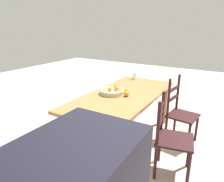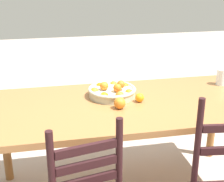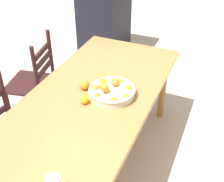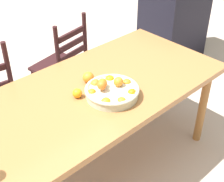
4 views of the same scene
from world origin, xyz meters
name	(u,v)px [view 2 (image 2 of 4)]	position (x,y,z in m)	size (l,w,h in m)	color
dining_table	(126,112)	(0.00, 0.00, 0.66)	(1.94, 0.89, 0.73)	#9D6739
fruit_bowl	(112,91)	(0.07, -0.14, 0.77)	(0.35, 0.35, 0.13)	beige
orange_loose_0	(140,97)	(-0.10, 0.00, 0.76)	(0.06, 0.06, 0.06)	orange
orange_loose_1	(120,103)	(0.07, 0.09, 0.77)	(0.08, 0.08, 0.08)	orange
drinking_glass	(221,77)	(-0.82, -0.21, 0.80)	(0.08, 0.08, 0.12)	silver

